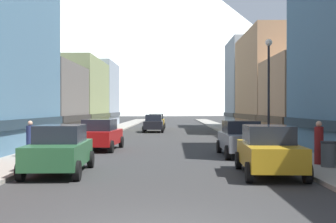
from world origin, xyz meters
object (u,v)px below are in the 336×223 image
at_px(potted_plant_0, 44,139).
at_px(pedestrian_2, 319,144).
at_px(car_right_1, 241,138).
at_px(car_left_1, 100,134).
at_px(trash_bin_right, 328,154).
at_px(car_right_0, 269,150).
at_px(pedestrian_1, 30,140).
at_px(car_left_0, 60,149).
at_px(streetlamp_right, 269,78).
at_px(car_driving_1, 154,123).
at_px(car_driving_0, 156,121).

distance_m(potted_plant_0, pedestrian_2, 15.06).
relative_size(car_right_1, potted_plant_0, 4.52).
relative_size(car_left_1, trash_bin_right, 4.57).
bearing_deg(car_right_0, pedestrian_1, 155.82).
bearing_deg(car_left_0, car_right_0, -2.38).
bearing_deg(car_right_0, potted_plant_0, 139.70).
bearing_deg(potted_plant_0, car_right_0, -40.30).
bearing_deg(trash_bin_right, car_right_0, -154.71).
bearing_deg(potted_plant_0, pedestrian_2, -28.33).
relative_size(car_left_0, streetlamp_right, 0.77).
bearing_deg(car_driving_1, pedestrian_1, -100.79).
distance_m(car_right_1, car_driving_1, 23.13).
distance_m(car_driving_1, pedestrian_1, 24.85).
bearing_deg(car_left_0, car_driving_0, 86.48).
distance_m(car_right_0, pedestrian_2, 3.17).
distance_m(car_driving_1, trash_bin_right, 28.84).
xyz_separation_m(potted_plant_0, pedestrian_1, (0.75, -4.65, 0.25)).
bearing_deg(car_left_0, trash_bin_right, 5.00).
distance_m(pedestrian_1, pedestrian_2, 12.75).
relative_size(car_left_1, potted_plant_0, 4.57).
height_order(car_driving_1, pedestrian_2, pedestrian_2).
xyz_separation_m(car_driving_1, trash_bin_right, (7.95, -27.72, -0.26)).
height_order(car_right_1, car_driving_0, same).
bearing_deg(car_right_0, car_driving_0, 98.50).
height_order(car_right_1, pedestrian_2, pedestrian_2).
xyz_separation_m(car_driving_0, trash_bin_right, (7.95, -34.96, -0.26)).
relative_size(car_left_0, car_left_1, 1.00).
bearing_deg(car_right_1, trash_bin_right, -63.99).
xyz_separation_m(car_driving_0, potted_plant_0, (-5.40, -27.01, -0.23)).
xyz_separation_m(car_right_0, car_right_1, (-0.00, 6.43, 0.00)).
height_order(trash_bin_right, pedestrian_1, pedestrian_1).
relative_size(car_right_0, pedestrian_2, 2.57).
xyz_separation_m(car_left_0, pedestrian_2, (10.05, 1.70, 0.06)).
bearing_deg(pedestrian_2, pedestrian_1, 168.71).
bearing_deg(pedestrian_1, pedestrian_2, -11.29).
bearing_deg(car_right_1, car_right_0, -89.97).
height_order(car_left_1, car_driving_0, same).
bearing_deg(car_right_1, car_driving_1, 103.50).
xyz_separation_m(car_left_1, streetlamp_right, (9.15, -2.21, 3.09)).
distance_m(car_left_0, car_driving_1, 28.69).
bearing_deg(trash_bin_right, streetlamp_right, 99.43).
distance_m(car_right_1, potted_plant_0, 11.14).
relative_size(car_driving_1, streetlamp_right, 0.75).
relative_size(car_driving_1, trash_bin_right, 4.49).
bearing_deg(car_driving_1, car_right_0, -79.42).
xyz_separation_m(car_left_1, car_driving_1, (2.20, 19.48, 0.00)).
bearing_deg(pedestrian_1, car_driving_0, 81.64).
bearing_deg(car_left_1, pedestrian_2, -36.44).
bearing_deg(car_right_0, pedestrian_2, 39.50).
xyz_separation_m(potted_plant_0, streetlamp_right, (12.35, -1.93, 3.31)).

